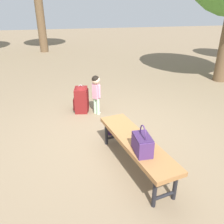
{
  "coord_description": "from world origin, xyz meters",
  "views": [
    {
      "loc": [
        -3.31,
        0.77,
        2.08
      ],
      "look_at": [
        0.05,
        -0.03,
        0.45
      ],
      "focal_mm": 36.47,
      "sensor_mm": 36.0,
      "label": 1
    }
  ],
  "objects": [
    {
      "name": "park_bench",
      "position": [
        -0.87,
        -0.14,
        0.39
      ],
      "size": [
        1.65,
        0.68,
        0.45
      ],
      "color": "#9E6B3D",
      "rests_on": "ground"
    },
    {
      "name": "child_standing",
      "position": [
        0.97,
        0.08,
        0.55
      ],
      "size": [
        0.19,
        0.18,
        0.83
      ],
      "color": "#B2D8B2",
      "rests_on": "ground"
    },
    {
      "name": "backpack_large",
      "position": [
        1.18,
        0.37,
        0.3
      ],
      "size": [
        0.4,
        0.36,
        0.59
      ],
      "color": "maroon",
      "rests_on": "ground"
    },
    {
      "name": "ground_plane",
      "position": [
        0.0,
        0.0,
        0.0
      ],
      "size": [
        40.0,
        40.0,
        0.0
      ],
      "primitive_type": "plane",
      "color": "#7F6B51",
      "rests_on": "ground"
    },
    {
      "name": "handbag",
      "position": [
        -1.15,
        -0.12,
        0.58
      ],
      "size": [
        0.32,
        0.19,
        0.37
      ],
      "color": "#4C2D66",
      "rests_on": "park_bench"
    },
    {
      "name": "backpack_small",
      "position": [
        0.1,
        -0.04,
        0.15
      ],
      "size": [
        0.18,
        0.2,
        0.29
      ],
      "color": "#4C2D66",
      "rests_on": "ground"
    }
  ]
}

